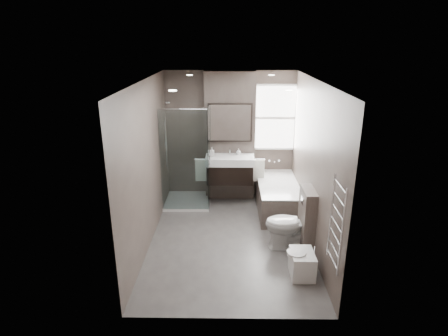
{
  "coord_description": "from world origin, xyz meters",
  "views": [
    {
      "loc": [
        -0.02,
        -5.55,
        3.19
      ],
      "look_at": [
        -0.1,
        0.15,
        1.2
      ],
      "focal_mm": 30.0,
      "sensor_mm": 36.0,
      "label": 1
    }
  ],
  "objects_px": {
    "toilet": "(291,224)",
    "bathtub": "(278,195)",
    "bidet": "(302,263)",
    "vanity": "(230,169)"
  },
  "relations": [
    {
      "from": "toilet",
      "to": "bidet",
      "type": "relative_size",
      "value": 1.75
    },
    {
      "from": "toilet",
      "to": "bidet",
      "type": "bearing_deg",
      "value": 6.15
    },
    {
      "from": "toilet",
      "to": "bathtub",
      "type": "bearing_deg",
      "value": -175.42
    },
    {
      "from": "toilet",
      "to": "bidet",
      "type": "height_order",
      "value": "toilet"
    },
    {
      "from": "vanity",
      "to": "bathtub",
      "type": "bearing_deg",
      "value": -19.37
    },
    {
      "from": "bidet",
      "to": "toilet",
      "type": "bearing_deg",
      "value": 93.46
    },
    {
      "from": "bathtub",
      "to": "bidet",
      "type": "xyz_separation_m",
      "value": [
        0.09,
        -2.1,
        -0.13
      ]
    },
    {
      "from": "bidet",
      "to": "bathtub",
      "type": "bearing_deg",
      "value": 92.45
    },
    {
      "from": "bathtub",
      "to": "toilet",
      "type": "bearing_deg",
      "value": -88.11
    },
    {
      "from": "vanity",
      "to": "toilet",
      "type": "bearing_deg",
      "value": -60.1
    }
  ]
}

